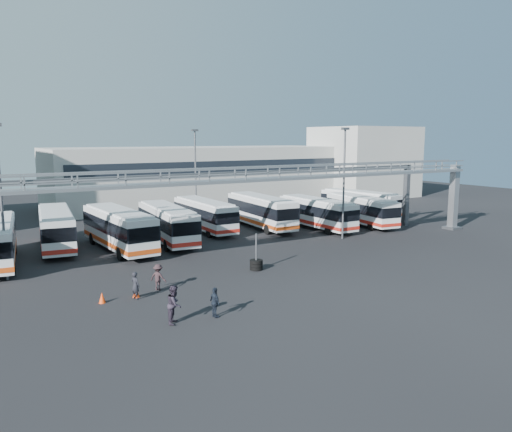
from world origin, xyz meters
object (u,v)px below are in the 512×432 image
bus_7 (317,212)px  bus_8 (361,209)px  bus_5 (204,214)px  pedestrian_b (175,304)px  bus_9 (360,203)px  light_pole_back (196,171)px  bus_3 (119,228)px  pedestrian_d (215,302)px  cone_right (136,292)px  bus_6 (261,210)px  pedestrian_c (158,277)px  cone_left (102,298)px  light_pole_left (1,194)px  bus_4 (167,222)px  pedestrian_a (135,285)px  tire_stack (256,264)px  light_pole_mid (344,177)px  bus_2 (56,227)px

bus_7 → bus_8: (5.50, -0.67, -0.02)m
bus_5 → pedestrian_b: size_ratio=5.26×
bus_9 → pedestrian_b: size_ratio=5.31×
light_pole_back → bus_7: light_pole_back is taller
bus_3 → pedestrian_d: size_ratio=7.08×
bus_5 → bus_9: (19.62, -1.25, -0.02)m
bus_7 → pedestrian_b: bearing=-141.9°
cone_right → bus_6: bearing=40.5°
pedestrian_c → bus_5: bearing=-73.6°
pedestrian_c → cone_left: 3.70m
light_pole_left → bus_3: bearing=29.6°
bus_4 → pedestrian_a: size_ratio=6.80×
light_pole_left → bus_4: light_pole_left is taller
pedestrian_d → tire_stack: (6.76, 6.99, -0.36)m
bus_6 → pedestrian_a: 24.46m
bus_9 → pedestrian_c: 34.08m
light_pole_back → bus_3: bearing=-141.1°
bus_5 → tire_stack: (-3.30, -15.43, -1.29)m
light_pole_back → bus_6: (4.49, -6.25, -3.88)m
light_pole_mid → bus_5: bearing=132.8°
cone_right → pedestrian_b: bearing=-85.7°
bus_4 → bus_5: bearing=36.6°
light_pole_left → pedestrian_c: light_pole_left is taller
bus_6 → pedestrian_c: (-16.74, -15.02, -1.04)m
light_pole_mid → pedestrian_d: bearing=-147.5°
bus_4 → cone_left: 16.71m
bus_7 → cone_right: bus_7 is taller
bus_2 → bus_5: 14.17m
pedestrian_d → light_pole_left: bearing=31.6°
bus_5 → cone_left: size_ratio=16.59×
light_pole_mid → bus_9: (10.29, 8.83, -4.01)m
cone_left → light_pole_left: bearing=117.5°
bus_4 → cone_right: bus_4 is taller
light_pole_left → pedestrian_c: (7.75, -7.27, -4.92)m
bus_5 → light_pole_back: bearing=75.6°
bus_3 → bus_8: 25.81m
bus_2 → cone_right: bearing=-77.1°
light_pole_left → bus_6: bearing=17.6°
bus_2 → cone_left: bus_2 is taller
bus_8 → pedestrian_c: 29.06m
pedestrian_b → light_pole_mid: bearing=-25.0°
light_pole_back → pedestrian_c: bearing=-119.9°
bus_6 → bus_7: (4.66, -3.38, -0.11)m
bus_5 → light_pole_mid: bearing=-46.5°
bus_4 → cone_right: size_ratio=16.71×
pedestrian_a → bus_9: bearing=-86.2°
pedestrian_d → cone_right: 5.95m
bus_8 → pedestrian_a: bearing=-149.9°
light_pole_left → bus_5: size_ratio=0.98×
light_pole_left → pedestrian_a: (6.01, -8.24, -4.92)m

